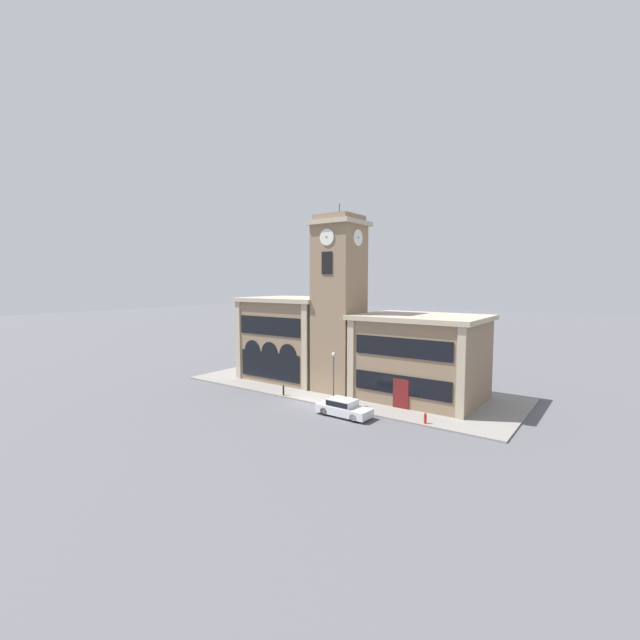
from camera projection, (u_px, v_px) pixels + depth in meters
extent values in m
plane|color=#56565B|center=(308.00, 403.00, 40.75)|extent=(300.00, 300.00, 0.00)
cube|color=gray|center=(347.00, 387.00, 46.39)|extent=(35.61, 13.95, 0.15)
cube|color=#897056|center=(339.00, 310.00, 44.32)|extent=(4.34, 4.34, 17.21)
cube|color=tan|center=(339.00, 224.00, 43.54)|extent=(5.04, 5.04, 0.45)
cube|color=#897056|center=(339.00, 218.00, 43.50)|extent=(3.99, 3.99, 0.60)
cylinder|color=#4C4C51|center=(339.00, 209.00, 43.42)|extent=(0.10, 0.10, 1.20)
cylinder|color=silver|center=(327.00, 237.00, 41.88)|extent=(1.63, 0.10, 1.63)
cylinder|color=black|center=(326.00, 237.00, 41.83)|extent=(0.13, 0.04, 0.13)
cylinder|color=silver|center=(358.00, 238.00, 42.39)|extent=(0.10, 1.63, 1.63)
cylinder|color=black|center=(359.00, 238.00, 42.35)|extent=(0.04, 0.13, 0.13)
cube|color=black|center=(327.00, 263.00, 42.11)|extent=(1.22, 0.10, 2.20)
cube|color=#897056|center=(295.00, 340.00, 50.98)|extent=(10.59, 8.78, 9.23)
cube|color=tan|center=(294.00, 299.00, 50.56)|extent=(11.29, 9.48, 0.45)
cube|color=tan|center=(238.00, 341.00, 50.27)|extent=(0.70, 0.16, 9.23)
cube|color=tan|center=(304.00, 348.00, 44.51)|extent=(0.70, 0.16, 9.23)
cube|color=black|center=(269.00, 326.00, 47.23)|extent=(8.69, 0.10, 2.03)
cube|color=black|center=(270.00, 366.00, 47.62)|extent=(8.47, 0.10, 2.96)
cylinder|color=black|center=(252.00, 350.00, 49.02)|extent=(2.33, 0.06, 2.33)
cylinder|color=black|center=(269.00, 352.00, 47.48)|extent=(2.33, 0.06, 2.33)
cylinder|color=black|center=(288.00, 355.00, 45.94)|extent=(2.33, 0.06, 2.33)
cube|color=#897056|center=(421.00, 360.00, 41.78)|extent=(11.33, 8.78, 7.86)
cube|color=tan|center=(422.00, 317.00, 41.42)|extent=(12.03, 9.48, 0.45)
cube|color=tan|center=(351.00, 360.00, 41.28)|extent=(0.70, 0.16, 7.86)
cube|color=tan|center=(461.00, 374.00, 35.09)|extent=(0.70, 0.16, 7.86)
cube|color=black|center=(402.00, 348.00, 38.05)|extent=(9.29, 0.10, 1.73)
cube|color=maroon|center=(401.00, 394.00, 38.42)|extent=(1.50, 0.12, 2.83)
cube|color=black|center=(401.00, 385.00, 38.35)|extent=(9.29, 0.10, 1.76)
cube|color=silver|center=(344.00, 410.00, 36.58)|extent=(4.92, 2.02, 0.71)
cube|color=silver|center=(342.00, 402.00, 36.64)|extent=(2.38, 1.76, 0.59)
cube|color=black|center=(342.00, 402.00, 36.64)|extent=(2.29, 1.79, 0.44)
cylinder|color=black|center=(364.00, 413.00, 36.34)|extent=(0.72, 0.24, 0.71)
cylinder|color=black|center=(353.00, 418.00, 35.03)|extent=(0.72, 0.24, 0.71)
cylinder|color=black|center=(335.00, 407.00, 38.17)|extent=(0.72, 0.24, 0.71)
cylinder|color=black|center=(324.00, 411.00, 36.86)|extent=(0.72, 0.24, 0.71)
cylinder|color=#4C4C51|center=(333.00, 381.00, 39.26)|extent=(0.12, 0.12, 4.57)
sphere|color=silver|center=(334.00, 354.00, 39.05)|extent=(0.36, 0.36, 0.36)
cylinder|color=black|center=(283.00, 391.00, 42.87)|extent=(0.18, 0.18, 0.90)
sphere|color=black|center=(283.00, 386.00, 42.82)|extent=(0.16, 0.16, 0.16)
cylinder|color=red|center=(425.00, 419.00, 34.32)|extent=(0.22, 0.22, 0.70)
sphere|color=red|center=(425.00, 414.00, 34.29)|extent=(0.19, 0.19, 0.19)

